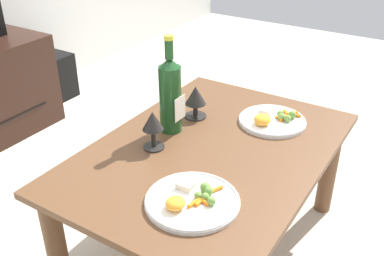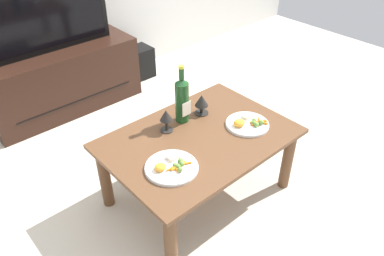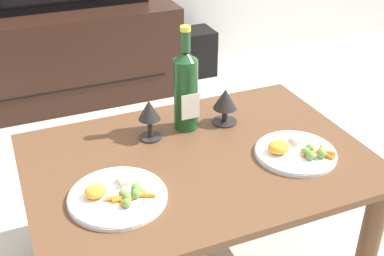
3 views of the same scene
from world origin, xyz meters
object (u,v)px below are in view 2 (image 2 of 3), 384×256
Objects in this scene: tv_screen at (48,16)px; goblet_right at (202,102)px; goblet_left at (166,117)px; dinner_plate_left at (171,167)px; floor_speaker at (140,62)px; dining_table at (199,147)px; tv_stand at (62,80)px; dinner_plate_right at (247,124)px; wine_bottle at (182,99)px.

goblet_right is at bearing -76.78° from tv_screen.
goblet_left is 0.50× the size of dinner_plate_left.
floor_speaker is at bearing 61.16° from goblet_left.
dining_table is 7.62× the size of goblet_left.
dinner_plate_left is at bearing -159.97° from dining_table.
dining_table is 8.21× the size of goblet_right.
goblet_right is (0.32, -1.38, 0.28)m from tv_stand.
dining_table is at bearing 20.03° from dinner_plate_left.
goblet_left is at bearing -118.91° from floor_speaker.
goblet_right is 0.56m from dinner_plate_left.
tv_screen is 1.76m from dinner_plate_right.
wine_bottle is at bearing 8.85° from goblet_left.
dinner_plate_left reaches higher than dining_table.
floor_speaker is at bearing 66.89° from dining_table.
dinner_plate_right is at bearing -35.42° from goblet_left.
dinner_plate_left is (-0.15, -1.66, -0.34)m from tv_screen.
tv_stand is 1.28× the size of tv_screen.
tv_screen reaches higher than dinner_plate_left.
dining_table is 0.33m from dinner_plate_left.
wine_bottle is 0.47m from dinner_plate_left.
tv_stand is 1.45m from goblet_right.
dining_table is at bearing -113.19° from floor_speaker.
tv_stand is 3.40× the size of wine_bottle.
dinner_plate_left is (-0.98, -1.72, 0.33)m from floor_speaker.
dinner_plate_right is (0.44, -1.67, -0.33)m from tv_screen.
dining_table is 4.12× the size of dinner_plate_right.
tv_screen reaches higher than dinner_plate_right.
goblet_right is (0.14, -0.02, -0.07)m from wine_bottle.
wine_bottle is 2.80× the size of goblet_right.
dining_table is 0.30m from goblet_right.
floor_speaker is at bearing 3.51° from tv_screen.
wine_bottle is 1.31× the size of dinner_plate_left.
goblet_right is at bearing 44.24° from dining_table.
tv_screen reaches higher than floor_speaker.
floor_speaker is 2.27× the size of goblet_right.
goblet_left is at bearing -88.24° from tv_stand.
goblet_right is at bearing 30.73° from dinner_plate_left.
wine_bottle reaches higher than floor_speaker.
goblet_left is (-0.14, -0.02, -0.06)m from wine_bottle.
tv_stand reaches higher than dinner_plate_right.
goblet_left is 0.54× the size of dinner_plate_right.
dinner_plate_right is at bearing -67.70° from goblet_right.
dinner_plate_right is (0.30, -0.11, 0.09)m from dining_table.
goblet_left is (-0.10, 0.17, 0.18)m from dining_table.
tv_stand is at bearing 84.84° from dinner_plate_left.
wine_bottle is at bearing 130.12° from dinner_plate_right.
tv_stand is at bearing 95.33° from dining_table.
dining_table is at bearing -84.67° from tv_screen.
tv_stand is 4.78× the size of dinner_plate_right.
dining_table is 0.33m from dinner_plate_right.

